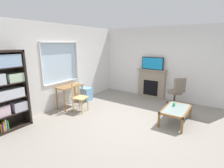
{
  "coord_description": "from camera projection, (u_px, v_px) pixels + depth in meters",
  "views": [
    {
      "loc": [
        -3.86,
        -2.12,
        2.11
      ],
      "look_at": [
        0.1,
        0.58,
        0.95
      ],
      "focal_mm": 27.45,
      "sensor_mm": 36.0,
      "label": 1
    }
  ],
  "objects": [
    {
      "name": "sippy_cup",
      "position": [
        174.0,
        104.0,
        4.75
      ],
      "size": [
        0.07,
        0.07,
        0.09
      ],
      "primitive_type": "cylinder",
      "color": "#33B770",
      "rests_on": "coffee_table"
    },
    {
      "name": "coffee_table",
      "position": [
        176.0,
        110.0,
        4.6
      ],
      "size": [
        1.09,
        0.62,
        0.4
      ],
      "color": "#8C9E99",
      "rests_on": "ground"
    },
    {
      "name": "fireplace",
      "position": [
        152.0,
        83.0,
        6.75
      ],
      "size": [
        0.26,
        1.15,
        1.11
      ],
      "color": "gray",
      "rests_on": "ground"
    },
    {
      "name": "plastic_drawer_unit",
      "position": [
        86.0,
        94.0,
        6.42
      ],
      "size": [
        0.35,
        0.4,
        0.48
      ],
      "primitive_type": "cube",
      "color": "#72ADDB",
      "rests_on": "ground"
    },
    {
      "name": "desk_under_window",
      "position": [
        70.0,
        89.0,
        5.66
      ],
      "size": [
        0.89,
        0.47,
        0.74
      ],
      "color": "olive",
      "rests_on": "ground"
    },
    {
      "name": "wall_back_with_window",
      "position": [
        65.0,
        66.0,
        5.82
      ],
      "size": [
        5.07,
        0.15,
        2.71
      ],
      "color": "silver",
      "rests_on": "ground"
    },
    {
      "name": "wall_right",
      "position": [
        161.0,
        63.0,
        6.53
      ],
      "size": [
        0.12,
        5.13,
        2.71
      ],
      "primitive_type": "cube",
      "color": "silver",
      "rests_on": "ground"
    },
    {
      "name": "bookshelf",
      "position": [
        6.0,
        88.0,
        4.1
      ],
      "size": [
        0.9,
        0.38,
        1.95
      ],
      "color": "black",
      "rests_on": "ground"
    },
    {
      "name": "tv",
      "position": [
        152.0,
        63.0,
        6.55
      ],
      "size": [
        0.06,
        0.85,
        0.48
      ],
      "color": "black",
      "rests_on": "fireplace"
    },
    {
      "name": "office_chair",
      "position": [
        177.0,
        90.0,
        5.74
      ],
      "size": [
        0.62,
        0.61,
        1.0
      ],
      "color": "#7A6B5B",
      "rests_on": "ground"
    },
    {
      "name": "wooden_chair",
      "position": [
        79.0,
        97.0,
        5.35
      ],
      "size": [
        0.48,
        0.46,
        0.9
      ],
      "color": "tan",
      "rests_on": "ground"
    },
    {
      "name": "ground",
      "position": [
        127.0,
        121.0,
        4.76
      ],
      "size": [
        6.07,
        5.93,
        0.02
      ],
      "primitive_type": "cube",
      "color": "gray"
    }
  ]
}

